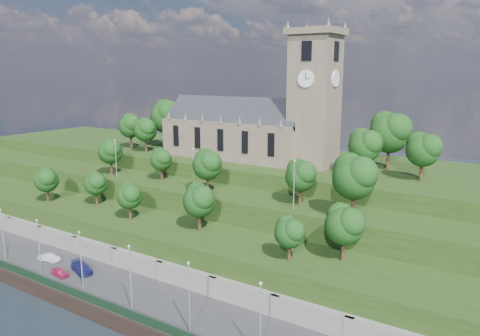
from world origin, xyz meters
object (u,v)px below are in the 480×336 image
Objects in this scene: car_middle at (49,258)px; car_right at (82,268)px; church at (256,124)px; car_left at (60,272)px.

car_middle is 0.76× the size of car_right.
church is at bearing -33.69° from car_middle.
church reaches higher than car_middle.
car_left is at bearing 167.15° from car_right.
church reaches higher than car_right.
car_middle reaches higher than car_left.
car_left is 0.88× the size of car_middle.
car_right reaches higher than car_middle.
car_middle is at bearing -112.46° from church.
car_middle is at bearing 109.19° from car_right.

